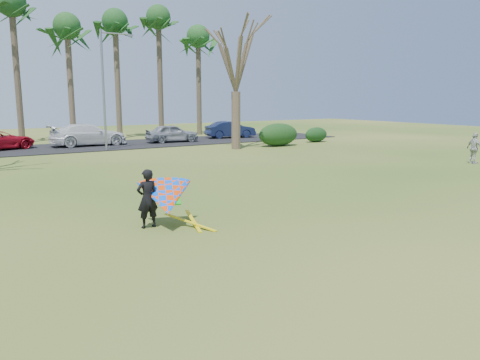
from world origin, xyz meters
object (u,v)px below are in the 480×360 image
streetlight (106,84)px  car_3 (89,135)px  car_5 (230,130)px  kite_flyer (164,198)px  car_4 (172,133)px  bare_tree_right (236,53)px  pedestrian_b (474,148)px

streetlight → car_3: 5.01m
car_5 → kite_flyer: kite_flyer is taller
car_5 → car_4: bearing=108.2°
bare_tree_right → kite_flyer: (-12.52, -16.02, -5.72)m
car_5 → car_3: bearing=99.9°
car_4 → bare_tree_right: bearing=-159.1°
car_3 → pedestrian_b: bearing=-144.4°
pedestrian_b → kite_flyer: bearing=112.1°
bare_tree_right → pedestrian_b: size_ratio=5.44×
car_5 → kite_flyer: (-16.75, -23.63, 0.06)m
car_5 → kite_flyer: bearing=153.9°
bare_tree_right → pedestrian_b: (6.93, -13.40, -5.72)m
bare_tree_right → pedestrian_b: bare_tree_right is taller
bare_tree_right → car_4: (-1.85, 6.65, -5.80)m
kite_flyer → car_4: bearing=64.8°
streetlight → car_5: streetlight is taller
streetlight → bare_tree_right: bearing=-27.0°
kite_flyer → streetlight: bearing=76.9°
bare_tree_right → car_5: bearing=60.9°
streetlight → car_4: size_ratio=1.92×
car_5 → pedestrian_b: (2.70, -21.01, 0.06)m
kite_flyer → car_5: bearing=54.7°
streetlight → pedestrian_b: bearing=-49.7°
car_3 → car_5: size_ratio=1.26×
bare_tree_right → car_3: size_ratio=1.66×
streetlight → car_4: streetlight is taller
bare_tree_right → car_4: size_ratio=2.21×
bare_tree_right → car_4: 9.01m
car_5 → bare_tree_right: bearing=160.2°
streetlight → car_4: bearing=23.9°
bare_tree_right → kite_flyer: bearing=-128.0°
car_5 → pedestrian_b: 21.18m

